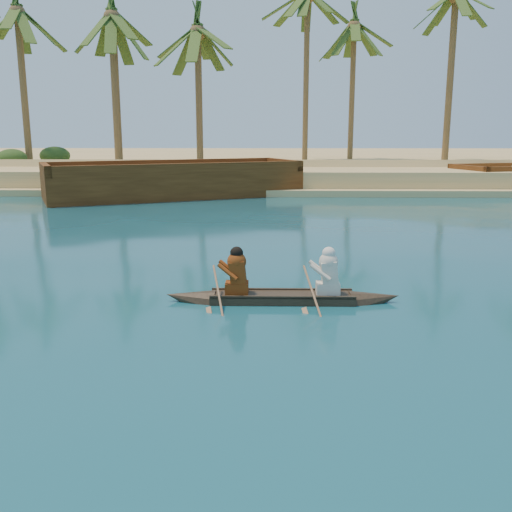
# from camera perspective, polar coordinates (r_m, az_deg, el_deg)

# --- Properties ---
(sandy_embankment) EXTENTS (150.00, 51.00, 1.50)m
(sandy_embankment) POSITION_cam_1_polar(r_m,az_deg,el_deg) (56.92, -5.79, 9.20)
(sandy_embankment) COLOR #DFBC7E
(sandy_embankment) RESTS_ON ground
(palm_grove) EXTENTS (110.00, 14.00, 16.00)m
(palm_grove) POSITION_cam_1_polar(r_m,az_deg,el_deg) (45.29, -7.91, 17.84)
(palm_grove) COLOR #324C1A
(palm_grove) RESTS_ON ground
(shrub_cluster) EXTENTS (100.00, 6.00, 2.40)m
(shrub_cluster) POSITION_cam_1_polar(r_m,az_deg,el_deg) (41.68, -8.40, 8.95)
(shrub_cluster) COLOR #264017
(shrub_cluster) RESTS_ON ground
(canoe) EXTENTS (4.97, 0.67, 1.37)m
(canoe) POSITION_cam_1_polar(r_m,az_deg,el_deg) (12.10, 2.64, -3.39)
(canoe) COLOR #3A2E1F
(canoe) RESTS_ON ground
(barge_mid) EXTENTS (14.42, 9.88, 2.29)m
(barge_mid) POSITION_cam_1_polar(r_m,az_deg,el_deg) (32.26, -8.18, 7.31)
(barge_mid) COLOR brown
(barge_mid) RESTS_ON ground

